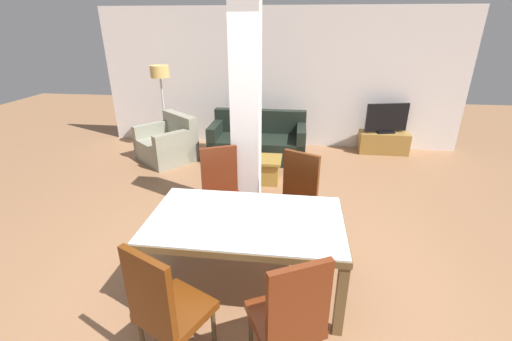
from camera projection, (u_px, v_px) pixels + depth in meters
ground_plane at (247, 284)px, 3.41m from camera, size 18.00×18.00×0.00m
back_wall at (279, 80)px, 6.85m from camera, size 7.20×0.09×2.70m
divider_pillar at (246, 117)px, 4.13m from camera, size 0.34×0.31×2.70m
dining_table at (246, 231)px, 3.16m from camera, size 1.78×1.04×0.77m
dining_chair_far_left at (222, 189)px, 4.10m from camera, size 0.61×0.61×1.06m
dining_chair_far_right at (295, 196)px, 3.93m from camera, size 0.62×0.62×1.06m
dining_chair_near_right at (290, 315)px, 2.34m from camera, size 0.62×0.62×1.06m
dining_chair_near_left at (165, 305)px, 2.42m from camera, size 0.62×0.62×1.06m
sofa at (258, 143)px, 6.52m from camera, size 1.77×0.87×0.86m
armchair at (168, 145)px, 6.43m from camera, size 1.27×1.26×0.83m
coffee_table at (259, 169)px, 5.56m from camera, size 0.72×0.50×0.40m
bottle at (249, 150)px, 5.54m from camera, size 0.07×0.07×0.25m
tv_stand at (383, 142)px, 6.80m from camera, size 0.94×0.40×0.41m
tv_screen at (387, 119)px, 6.61m from camera, size 0.82×0.27×0.57m
floor_lamp at (161, 79)px, 6.51m from camera, size 0.35×0.35×1.66m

